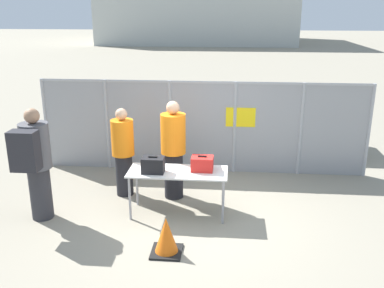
{
  "coord_description": "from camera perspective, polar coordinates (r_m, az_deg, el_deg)",
  "views": [
    {
      "loc": [
        0.57,
        -6.3,
        3.34
      ],
      "look_at": [
        -0.08,
        0.78,
        1.05
      ],
      "focal_mm": 40.0,
      "sensor_mm": 36.0,
      "label": 1
    }
  ],
  "objects": [
    {
      "name": "utility_trailer",
      "position": [
        10.57,
        12.32,
        1.51
      ],
      "size": [
        4.25,
        2.26,
        0.74
      ],
      "color": "white",
      "rests_on": "ground_plane"
    },
    {
      "name": "security_worker_near",
      "position": [
        7.61,
        -2.5,
        -0.65
      ],
      "size": [
        0.44,
        0.44,
        1.79
      ],
      "rotation": [
        0.0,
        0.0,
        3.28
      ],
      "color": "black",
      "rests_on": "ground_plane"
    },
    {
      "name": "security_worker_far",
      "position": [
        7.83,
        -9.16,
        -0.94
      ],
      "size": [
        0.41,
        0.41,
        1.64
      ],
      "rotation": [
        0.0,
        0.0,
        2.98
      ],
      "color": "black",
      "rests_on": "ground_plane"
    },
    {
      "name": "ground_plane",
      "position": [
        7.15,
        0.04,
        -9.98
      ],
      "size": [
        120.0,
        120.0,
        0.0
      ],
      "primitive_type": "plane",
      "color": "gray"
    },
    {
      "name": "suitcase_black",
      "position": [
        6.94,
        -5.21,
        -2.81
      ],
      "size": [
        0.36,
        0.24,
        0.28
      ],
      "color": "black",
      "rests_on": "inspection_table"
    },
    {
      "name": "traveler_hooded",
      "position": [
        7.18,
        -20.2,
        -2.13
      ],
      "size": [
        0.46,
        0.71,
        1.85
      ],
      "rotation": [
        0.0,
        0.0,
        0.44
      ],
      "color": "#2D2D33",
      "rests_on": "ground_plane"
    },
    {
      "name": "inspection_table",
      "position": [
        7.04,
        -1.91,
        -4.16
      ],
      "size": [
        1.63,
        0.67,
        0.77
      ],
      "color": "silver",
      "rests_on": "ground_plane"
    },
    {
      "name": "distant_hangar",
      "position": [
        44.5,
        1.08,
        18.24
      ],
      "size": [
        17.89,
        13.19,
        7.3
      ],
      "color": "#B2B7B2",
      "rests_on": "ground_plane"
    },
    {
      "name": "suitcase_red",
      "position": [
        7.01,
        1.37,
        -2.63
      ],
      "size": [
        0.36,
        0.28,
        0.26
      ],
      "color": "red",
      "rests_on": "inspection_table"
    },
    {
      "name": "fence_section",
      "position": [
        8.85,
        1.4,
        2.56
      ],
      "size": [
        6.77,
        0.07,
        1.92
      ],
      "color": "#9EA0A5",
      "rests_on": "ground_plane"
    },
    {
      "name": "traffic_cone",
      "position": [
        6.16,
        -3.45,
        -12.24
      ],
      "size": [
        0.44,
        0.44,
        0.55
      ],
      "color": "black",
      "rests_on": "ground_plane"
    }
  ]
}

